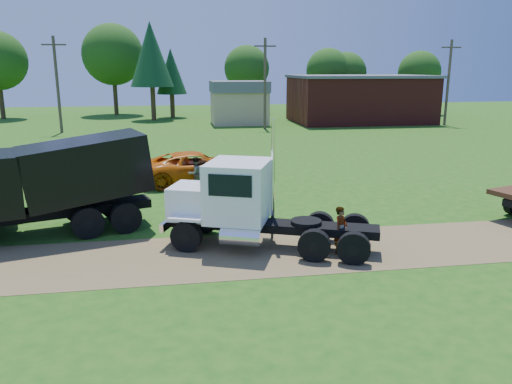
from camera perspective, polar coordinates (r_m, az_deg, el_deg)
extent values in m
plane|color=#1B5211|center=(17.13, 2.28, -6.91)|extent=(140.00, 140.00, 0.00)
cube|color=brown|center=(17.12, 2.28, -6.89)|extent=(120.00, 4.20, 0.01)
cube|color=black|center=(17.38, 1.92, -3.88)|extent=(7.09, 3.48, 0.29)
cylinder|color=black|center=(17.20, -7.96, -5.06)|extent=(1.11, 0.70, 1.06)
cylinder|color=black|center=(17.20, -7.96, -5.06)|extent=(0.48, 0.47, 0.37)
cylinder|color=black|center=(19.06, -5.87, -3.09)|extent=(1.11, 0.70, 1.06)
cylinder|color=black|center=(19.06, -5.87, -3.09)|extent=(0.48, 0.47, 0.37)
cylinder|color=black|center=(16.30, 6.67, -6.10)|extent=(1.11, 0.70, 1.06)
cylinder|color=black|center=(16.30, 6.67, -6.10)|extent=(0.48, 0.47, 0.37)
cylinder|color=black|center=(18.25, 7.28, -3.90)|extent=(1.11, 0.70, 1.06)
cylinder|color=black|center=(18.25, 7.28, -3.90)|extent=(0.48, 0.47, 0.37)
cylinder|color=black|center=(16.25, 11.11, -6.34)|extent=(1.11, 0.70, 1.06)
cylinder|color=black|center=(16.25, 11.11, -6.34)|extent=(0.48, 0.47, 0.37)
cylinder|color=black|center=(18.21, 11.23, -4.11)|extent=(1.11, 0.70, 1.06)
cylinder|color=black|center=(18.21, 11.23, -4.11)|extent=(0.48, 0.47, 0.37)
cube|color=white|center=(17.84, -6.80, -1.08)|extent=(2.22, 2.16, 1.16)
cube|color=white|center=(18.14, -9.41, -1.07)|extent=(0.60, 1.38, 0.97)
cube|color=white|center=(18.34, -9.46, -3.10)|extent=(0.94, 2.12, 0.29)
cube|color=white|center=(17.29, -1.99, 0.19)|extent=(2.73, 2.90, 2.03)
cube|color=black|center=(17.46, -5.18, 1.73)|extent=(0.75, 1.82, 0.82)
cube|color=black|center=(16.09, -3.00, 0.71)|extent=(1.37, 0.56, 0.72)
cube|color=black|center=(18.31, -1.12, 2.36)|extent=(1.37, 0.56, 0.72)
cube|color=white|center=(17.01, -8.03, -3.06)|extent=(1.24, 0.83, 0.10)
cube|color=white|center=(18.89, -5.92, -1.26)|extent=(1.24, 0.83, 0.10)
cylinder|color=white|center=(16.55, -1.73, -5.17)|extent=(1.47, 1.03, 0.58)
cylinder|color=white|center=(17.52, 1.95, 1.18)|extent=(0.18, 0.18, 4.45)
cylinder|color=black|center=(17.16, 5.75, -3.40)|extent=(1.38, 1.38, 0.12)
cube|color=black|center=(20.19, -24.03, -2.33)|extent=(8.46, 3.66, 0.32)
cylinder|color=black|center=(19.33, -18.67, -3.35)|extent=(1.23, 0.72, 1.18)
cylinder|color=black|center=(19.33, -18.67, -3.35)|extent=(0.51, 0.50, 0.41)
cylinder|color=black|center=(21.47, -19.63, -1.73)|extent=(1.23, 0.72, 1.18)
cylinder|color=black|center=(21.47, -19.63, -1.73)|extent=(0.51, 0.50, 0.41)
cylinder|color=black|center=(19.56, -14.66, -2.86)|extent=(1.23, 0.72, 1.18)
cylinder|color=black|center=(19.56, -14.66, -2.86)|extent=(0.51, 0.50, 0.41)
cylinder|color=black|center=(21.68, -16.00, -1.30)|extent=(1.23, 0.72, 1.18)
cylinder|color=black|center=(21.68, -16.00, -1.30)|extent=(0.51, 0.50, 0.41)
cube|color=black|center=(20.01, -18.99, 2.57)|extent=(5.25, 3.89, 2.59)
imported|color=orange|center=(27.32, -6.73, 2.82)|extent=(6.54, 3.87, 1.70)
imported|color=#999999|center=(17.02, 9.66, -4.33)|extent=(0.70, 0.70, 1.63)
imported|color=#999999|center=(25.74, -6.95, 2.12)|extent=(1.04, 0.97, 1.70)
cube|color=maroon|center=(59.69, 11.73, 10.26)|extent=(15.00, 10.00, 5.00)
cube|color=#5D5D62|center=(59.59, 11.86, 12.80)|extent=(15.40, 10.40, 0.30)
cube|color=tan|center=(56.30, -1.94, 9.62)|extent=(6.00, 5.00, 3.60)
cube|color=#5D5D62|center=(56.17, -1.96, 11.96)|extent=(6.20, 5.40, 1.20)
cylinder|color=#483928|center=(51.81, -21.74, 11.26)|extent=(0.28, 0.28, 9.00)
cube|color=#483928|center=(51.83, -22.12, 15.34)|extent=(2.20, 0.14, 0.14)
cylinder|color=#483928|center=(51.53, 1.04, 12.22)|extent=(0.28, 0.28, 9.00)
cube|color=#483928|center=(51.54, 1.06, 16.34)|extent=(2.20, 0.14, 0.14)
cylinder|color=#483928|center=(58.53, 21.10, 11.53)|extent=(0.28, 0.28, 9.00)
cube|color=#483928|center=(58.54, 21.43, 15.13)|extent=(2.20, 0.14, 0.14)
cylinder|color=#331D14|center=(69.42, -27.05, 9.01)|extent=(0.56, 0.56, 3.75)
cylinder|color=#331D14|center=(70.03, -15.74, 10.21)|extent=(0.56, 0.56, 4.19)
sphere|color=#254D13|center=(69.93, -16.06, 14.86)|extent=(7.90, 7.90, 7.90)
cylinder|color=#331D14|center=(64.40, -9.53, 9.71)|extent=(0.56, 0.56, 2.97)
cone|color=black|center=(64.24, -9.68, 13.45)|extent=(3.74, 3.74, 5.52)
cylinder|color=#331D14|center=(69.95, -1.05, 10.34)|extent=(0.56, 0.56, 3.26)
sphere|color=#254D13|center=(69.80, -1.07, 13.96)|extent=(6.14, 6.14, 6.14)
cylinder|color=#331D14|center=(70.22, 8.10, 10.16)|extent=(0.56, 0.56, 3.12)
sphere|color=#254D13|center=(70.07, 8.23, 13.61)|extent=(5.87, 5.87, 5.87)
cylinder|color=#331D14|center=(72.34, 17.92, 9.69)|extent=(0.56, 0.56, 2.98)
sphere|color=#254D13|center=(72.19, 18.16, 12.89)|extent=(5.63, 5.63, 5.63)
cylinder|color=#331D14|center=(61.60, -11.66, 9.91)|extent=(0.56, 0.56, 4.00)
cone|color=black|center=(61.48, -11.93, 15.17)|extent=(5.03, 5.03, 7.43)
cylinder|color=#331D14|center=(71.36, 10.10, 10.07)|extent=(0.56, 0.56, 2.94)
sphere|color=#254D13|center=(71.21, 10.25, 13.28)|extent=(5.55, 5.55, 5.55)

